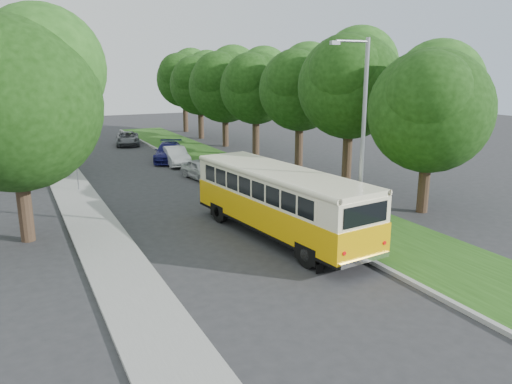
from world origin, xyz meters
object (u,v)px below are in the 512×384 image
car_blue (169,152)px  car_white (176,156)px  lamppost_far (61,114)px  lamppost_near (361,137)px  car_grey (128,139)px  vintage_bus (280,203)px  car_silver (202,170)px

car_blue → car_white: bearing=-68.1°
lamppost_far → lamppost_near: bearing=-64.3°
lamppost_near → lamppost_far: (-8.91, 18.50, -0.25)m
lamppost_far → car_grey: bearing=62.2°
car_grey → car_blue: bearing=-72.6°
lamppost_far → vintage_bus: 17.73m
car_silver → car_white: size_ratio=0.90×
vintage_bus → car_grey: vintage_bus is taller
car_blue → car_grey: bearing=118.0°
car_silver → car_blue: car_blue is taller
car_white → car_grey: car_white is taller
vintage_bus → lamppost_near: bearing=-52.5°
car_grey → car_silver: bearing=-75.1°
lamppost_far → car_white: lamppost_far is taller
lamppost_near → vintage_bus: lamppost_near is taller
lamppost_near → car_white: bearing=93.5°
car_white → car_blue: bearing=94.3°
car_blue → car_grey: car_blue is taller
lamppost_far → car_silver: size_ratio=2.06×
car_blue → lamppost_near: bearing=-64.9°
lamppost_near → car_silver: 14.92m
lamppost_near → car_grey: lamppost_near is taller
lamppost_far → car_grey: (6.68, 12.65, -3.50)m
car_grey → lamppost_near: bearing=-74.5°
lamppost_far → car_white: bearing=9.9°
lamppost_near → car_grey: (-2.23, 31.15, -3.76)m
vintage_bus → car_grey: 28.88m
car_blue → car_silver: bearing=-68.1°
lamppost_near → lamppost_far: lamppost_near is taller
lamppost_far → car_blue: 8.95m
lamppost_near → car_blue: bearing=93.2°
lamppost_far → car_blue: lamppost_far is taller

